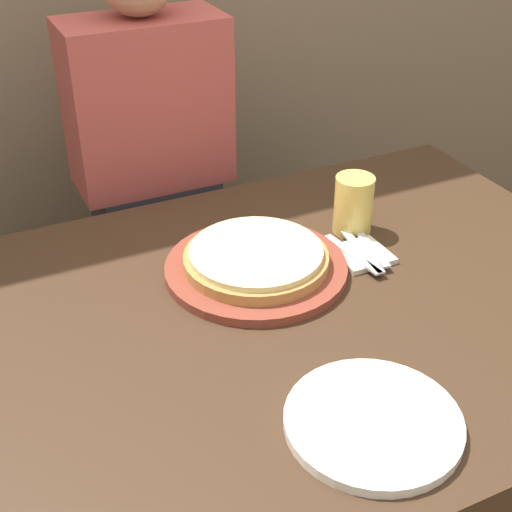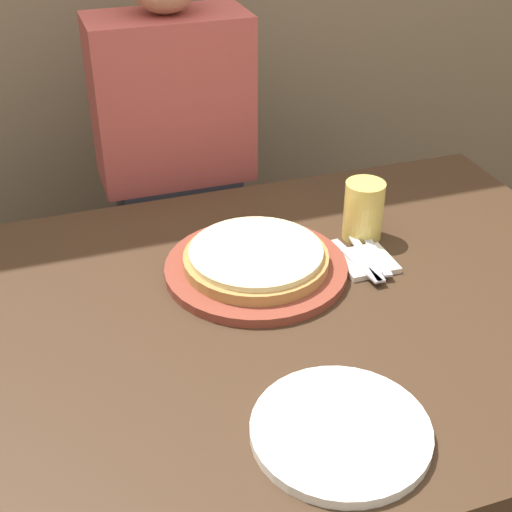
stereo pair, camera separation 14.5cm
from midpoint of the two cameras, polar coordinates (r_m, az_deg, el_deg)
name	(u,v)px [view 2 (the right image)]	position (r m, az deg, el deg)	size (l,w,h in m)	color
dining_table	(264,448)	(1.61, 3.34, -15.19)	(1.51, 1.03, 0.74)	#3D2819
pizza_on_board	(256,263)	(1.46, 2.84, -0.62)	(0.38, 0.38, 0.06)	brown
beer_glass	(364,208)	(1.59, 11.22, 3.72)	(0.09, 0.09, 0.13)	#E5C65B
dinner_plate	(341,431)	(1.13, 10.54, -13.74)	(0.28, 0.28, 0.02)	white
napkin_stack	(366,262)	(1.52, 11.51, -0.53)	(0.11, 0.11, 0.01)	beige
fork	(356,260)	(1.51, 10.71, -0.43)	(0.04, 0.18, 0.00)	silver
dinner_knife	(366,258)	(1.52, 11.54, -0.27)	(0.04, 0.18, 0.00)	silver
spoon	(377,256)	(1.53, 12.36, -0.10)	(0.04, 0.15, 0.00)	silver
diner_person	(178,201)	(1.95, -4.14, 4.37)	(0.39, 0.20, 1.31)	#33333D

